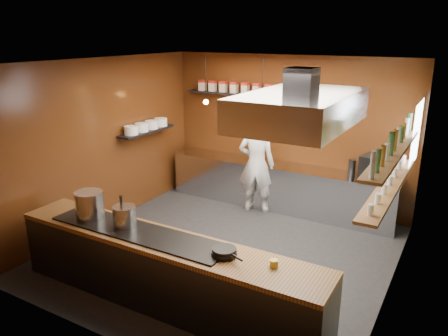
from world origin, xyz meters
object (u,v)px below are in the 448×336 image
Objects in this scene: extractor_hood at (300,109)px; espresso_machine at (375,168)px; stockpot_small at (124,216)px; chef at (256,164)px; stockpot_large at (90,205)px.

extractor_hood is 4.61× the size of espresso_machine.
espresso_machine is at bearing 57.02° from stockpot_small.
espresso_machine is 2.17m from chef.
espresso_machine is (0.50, 2.57, -1.39)m from extractor_hood.
chef is (-2.13, -0.36, -0.16)m from espresso_machine.
extractor_hood is 2.67m from stockpot_small.
stockpot_large reaches higher than stockpot_small.
stockpot_large is at bearing 59.80° from chef.
espresso_machine is at bearing 174.60° from chef.
extractor_hood is 6.58× the size of stockpot_small.
stockpot_large is (-2.54, -1.19, -1.38)m from extractor_hood.
espresso_machine reaches higher than stockpot_small.
espresso_machine is (2.43, 3.74, 0.03)m from stockpot_small.
stockpot_small is (-1.93, -1.18, -1.42)m from extractor_hood.
stockpot_small is at bearing 69.85° from chef.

